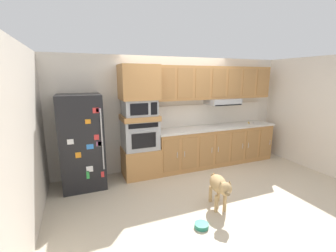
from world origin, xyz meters
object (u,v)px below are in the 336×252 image
microwave (139,107)px  dog_food_bowl (202,225)px  dog (219,186)px  screwdriver (249,123)px  built_in_oven (140,134)px  refrigerator (82,142)px

microwave → dog_food_bowl: 2.50m
dog → dog_food_bowl: dog is taller
screwdriver → dog: (-2.03, -1.71, -0.54)m
dog_food_bowl → built_in_oven: bearing=98.8°
built_in_oven → dog: bearing=-64.8°
dog → dog_food_bowl: 0.69m
built_in_oven → screwdriver: 2.83m
microwave → dog: bearing=-64.8°
microwave → dog: size_ratio=0.81×
built_in_oven → dog_food_bowl: bearing=-81.2°
refrigerator → screwdriver: 3.97m
refrigerator → dog_food_bowl: size_ratio=8.80×
microwave → screwdriver: bearing=-0.1°
refrigerator → dog: 2.59m
screwdriver → dog: 2.71m
dog → dog_food_bowl: (-0.49, -0.31, -0.36)m
built_in_oven → screwdriver: bearing=-0.1°
screwdriver → dog: size_ratio=0.21×
built_in_oven → dog: built_in_oven is taller
refrigerator → built_in_oven: refrigerator is taller
refrigerator → built_in_oven: 1.13m
built_in_oven → dog: (0.81, -1.71, -0.51)m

